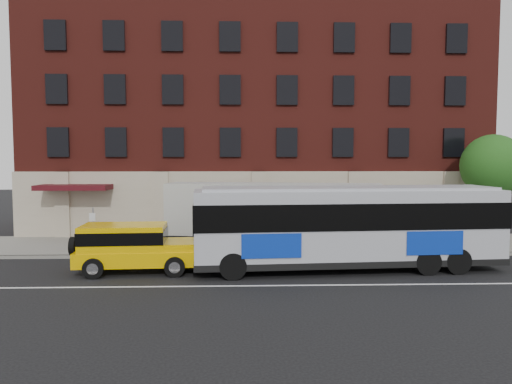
{
  "coord_description": "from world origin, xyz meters",
  "views": [
    {
      "loc": [
        -1.16,
        -17.83,
        4.95
      ],
      "look_at": [
        -0.38,
        5.5,
        3.32
      ],
      "focal_mm": 33.63,
      "sensor_mm": 36.0,
      "label": 1
    }
  ],
  "objects_px": {
    "city_bus": "(348,224)",
    "yellow_suv": "(132,245)",
    "sign_pole": "(93,229)",
    "shipping_container": "(273,219)",
    "street_tree": "(493,168)"
  },
  "relations": [
    {
      "from": "street_tree",
      "to": "sign_pole",
      "type": "bearing_deg",
      "value": -171.39
    },
    {
      "from": "city_bus",
      "to": "street_tree",
      "type": "bearing_deg",
      "value": 32.85
    },
    {
      "from": "sign_pole",
      "to": "yellow_suv",
      "type": "height_order",
      "value": "sign_pole"
    },
    {
      "from": "sign_pole",
      "to": "yellow_suv",
      "type": "relative_size",
      "value": 0.45
    },
    {
      "from": "city_bus",
      "to": "yellow_suv",
      "type": "height_order",
      "value": "city_bus"
    },
    {
      "from": "yellow_suv",
      "to": "shipping_container",
      "type": "xyz_separation_m",
      "value": [
        6.4,
        3.83,
        0.61
      ]
    },
    {
      "from": "sign_pole",
      "to": "city_bus",
      "type": "distance_m",
      "value": 12.51
    },
    {
      "from": "shipping_container",
      "to": "yellow_suv",
      "type": "bearing_deg",
      "value": -149.09
    },
    {
      "from": "street_tree",
      "to": "yellow_suv",
      "type": "xyz_separation_m",
      "value": [
        -19.41,
        -6.52,
        -3.21
      ]
    },
    {
      "from": "sign_pole",
      "to": "street_tree",
      "type": "height_order",
      "value": "street_tree"
    },
    {
      "from": "city_bus",
      "to": "yellow_suv",
      "type": "distance_m",
      "value": 9.52
    },
    {
      "from": "yellow_suv",
      "to": "sign_pole",
      "type": "bearing_deg",
      "value": 129.63
    },
    {
      "from": "street_tree",
      "to": "shipping_container",
      "type": "relative_size",
      "value": 0.55
    },
    {
      "from": "street_tree",
      "to": "city_bus",
      "type": "height_order",
      "value": "street_tree"
    },
    {
      "from": "city_bus",
      "to": "shipping_container",
      "type": "distance_m",
      "value": 4.84
    }
  ]
}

